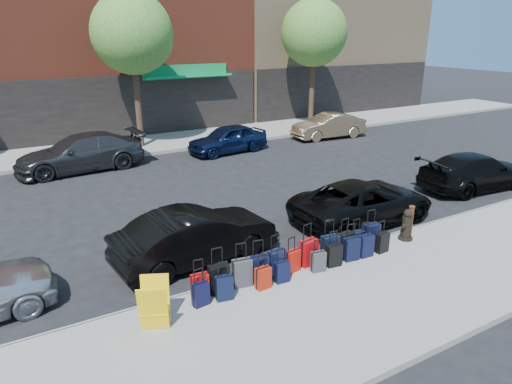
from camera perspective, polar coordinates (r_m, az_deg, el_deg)
ground at (r=15.11m, az=-5.61°, el=-2.41°), size 120.00×120.00×0.00m
sidewalk_near at (r=10.14m, az=10.30°, el=-13.94°), size 60.00×4.00×0.15m
sidewalk_far at (r=24.17m, az=-15.57°, el=5.53°), size 60.00×4.00×0.15m
curb_near at (r=11.51m, az=3.80°, el=-9.29°), size 60.00×0.08×0.15m
curb_far at (r=22.27m, az=-14.21°, el=4.49°), size 60.00×0.08×0.15m
tree_center at (r=23.21m, az=-14.86°, el=18.39°), size 3.80×3.80×7.27m
tree_right at (r=27.96m, az=7.51°, el=18.92°), size 3.80×3.80×7.27m
suitcase_front_0 at (r=10.08m, az=-7.01°, el=-11.58°), size 0.39×0.23×0.90m
suitcase_front_1 at (r=10.20m, az=-4.66°, el=-10.76°), size 0.45×0.26×1.06m
suitcase_front_2 at (r=10.42m, az=-1.74°, el=-10.05°), size 0.46×0.30×1.04m
suitcase_front_3 at (r=10.58m, az=0.38°, el=-9.58°), size 0.46×0.31×1.02m
suitcase_front_4 at (r=10.88m, az=2.59°, el=-8.76°), size 0.44×0.28×1.01m
suitcase_front_5 at (r=11.06m, az=4.61°, el=-8.56°), size 0.39×0.25×0.87m
suitcase_front_6 at (r=11.35m, az=6.59°, el=-7.49°), size 0.47×0.31×1.07m
suitcase_front_7 at (r=11.63m, az=9.23°, el=-6.93°), size 0.46×0.27×1.07m
suitcase_front_8 at (r=11.97m, az=11.12°, el=-6.39°), size 0.42×0.25×0.99m
suitcase_front_9 at (r=12.30m, az=12.47°, el=-5.95°), size 0.37×0.22×0.87m
suitcase_front_10 at (r=12.59m, az=14.22°, el=-5.24°), size 0.44×0.26×1.03m
suitcase_back_0 at (r=9.85m, az=-6.94°, el=-12.54°), size 0.37×0.25×0.83m
suitcase_back_1 at (r=9.99m, az=-4.01°, el=-11.86°), size 0.40×0.27×0.87m
suitcase_back_3 at (r=10.36m, az=0.89°, el=-10.68°), size 0.36×0.22×0.82m
suitcase_back_4 at (r=10.62m, az=3.26°, el=-9.92°), size 0.35×0.22×0.81m
suitcase_back_6 at (r=11.13m, az=7.78°, el=-8.59°), size 0.37×0.26×0.81m
suitcase_back_7 at (r=11.41m, az=9.68°, el=-7.79°), size 0.40×0.26×0.90m
suitcase_back_8 at (r=11.77m, az=11.80°, el=-6.97°), size 0.43×0.28×0.95m
suitcase_back_9 at (r=12.03m, az=13.55°, el=-6.55°), size 0.40×0.24×0.93m
suitcase_back_10 at (r=12.37m, az=15.46°, el=-6.08°), size 0.38×0.24×0.86m
fire_hydrant at (r=13.24m, az=18.32°, el=-4.00°), size 0.45×0.40×0.88m
bollard at (r=13.47m, az=18.74°, el=-3.40°), size 0.17×0.17×0.90m
display_rack at (r=9.25m, az=-12.60°, el=-13.56°), size 0.76×0.78×0.99m
car_near_1 at (r=11.73m, az=-7.51°, el=-5.46°), size 4.37×1.94×1.39m
car_near_2 at (r=14.41m, az=13.24°, el=-1.19°), size 4.74×2.27×1.30m
car_near_3 at (r=18.87m, az=25.76°, el=2.35°), size 4.80×2.29×1.35m
car_far_1 at (r=20.67m, az=-21.10°, el=4.59°), size 5.38×2.50×1.52m
car_far_2 at (r=22.29m, az=-3.55°, el=6.65°), size 4.12×2.03×1.35m
car_far_3 at (r=25.68m, az=9.06°, el=8.17°), size 4.21×1.74×1.35m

